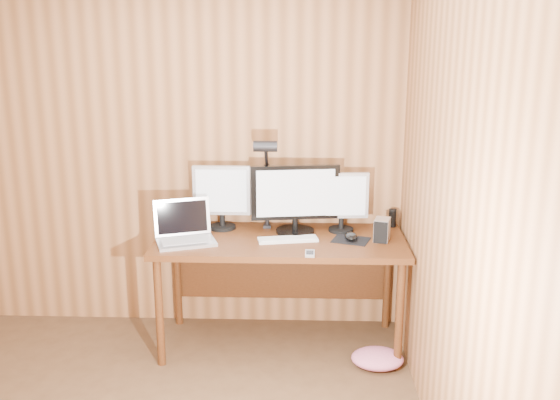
# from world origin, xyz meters

# --- Properties ---
(room_shell) EXTENTS (4.00, 4.00, 4.00)m
(room_shell) POSITION_xyz_m (0.00, 0.00, 1.25)
(room_shell) COLOR #4E341E
(room_shell) RESTS_ON ground
(desk) EXTENTS (1.60, 0.70, 0.75)m
(desk) POSITION_xyz_m (0.93, 1.70, 0.63)
(desk) COLOR #4C260F
(desk) RESTS_ON floor
(monitor_center) EXTENTS (0.58, 0.25, 0.45)m
(monitor_center) POSITION_xyz_m (1.02, 1.76, 0.99)
(monitor_center) COLOR black
(monitor_center) RESTS_ON desk
(monitor_left) EXTENTS (0.38, 0.18, 0.43)m
(monitor_left) POSITION_xyz_m (0.53, 1.83, 0.98)
(monitor_left) COLOR black
(monitor_left) RESTS_ON desk
(monitor_right) EXTENTS (0.35, 0.17, 0.40)m
(monitor_right) POSITION_xyz_m (1.33, 1.80, 0.96)
(monitor_right) COLOR black
(monitor_right) RESTS_ON desk
(laptop) EXTENTS (0.43, 0.38, 0.26)m
(laptop) POSITION_xyz_m (0.32, 1.56, 0.81)
(laptop) COLOR silver
(laptop) RESTS_ON desk
(keyboard) EXTENTS (0.39, 0.18, 0.02)m
(keyboard) POSITION_xyz_m (0.98, 1.59, 0.76)
(keyboard) COLOR white
(keyboard) RESTS_ON desk
(mousepad) EXTENTS (0.27, 0.24, 0.00)m
(mousepad) POSITION_xyz_m (1.38, 1.61, 0.75)
(mousepad) COLOR black
(mousepad) RESTS_ON desk
(mouse) EXTENTS (0.12, 0.14, 0.04)m
(mouse) POSITION_xyz_m (1.38, 1.61, 0.77)
(mouse) COLOR black
(mouse) RESTS_ON mousepad
(hard_drive) EXTENTS (0.12, 0.15, 0.14)m
(hard_drive) POSITION_xyz_m (1.58, 1.61, 0.82)
(hard_drive) COLOR silver
(hard_drive) RESTS_ON desk
(phone) EXTENTS (0.06, 0.11, 0.02)m
(phone) POSITION_xyz_m (1.12, 1.33, 0.76)
(phone) COLOR silver
(phone) RESTS_ON desk
(speaker) EXTENTS (0.05, 0.05, 0.12)m
(speaker) POSITION_xyz_m (1.68, 1.91, 0.81)
(speaker) COLOR black
(speaker) RESTS_ON desk
(desk_lamp) EXTENTS (0.15, 0.22, 0.66)m
(desk_lamp) POSITION_xyz_m (0.83, 1.78, 1.16)
(desk_lamp) COLOR black
(desk_lamp) RESTS_ON desk
(fabric_pile) EXTENTS (0.33, 0.28, 0.10)m
(fabric_pile) POSITION_xyz_m (1.55, 1.36, 0.05)
(fabric_pile) COLOR #D8688B
(fabric_pile) RESTS_ON floor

